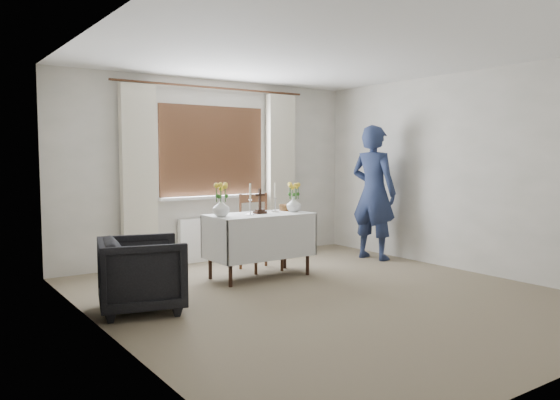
{
  "coord_description": "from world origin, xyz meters",
  "views": [
    {
      "loc": [
        -3.59,
        -4.29,
        1.45
      ],
      "look_at": [
        0.07,
        0.94,
        0.93
      ],
      "focal_mm": 35.0,
      "sensor_mm": 36.0,
      "label": 1
    }
  ],
  "objects_px": {
    "flower_vase_right": "(294,204)",
    "wooden_cross": "(260,201)",
    "wooden_chair": "(261,232)",
    "flower_vase_left": "(221,208)",
    "person": "(374,193)",
    "armchair": "(142,274)",
    "altar_table": "(260,245)"
  },
  "relations": [
    {
      "from": "altar_table",
      "to": "person",
      "type": "distance_m",
      "value": 2.02
    },
    {
      "from": "flower_vase_right",
      "to": "wooden_cross",
      "type": "bearing_deg",
      "value": 173.04
    },
    {
      "from": "wooden_chair",
      "to": "wooden_cross",
      "type": "height_order",
      "value": "wooden_cross"
    },
    {
      "from": "person",
      "to": "wooden_cross",
      "type": "height_order",
      "value": "person"
    },
    {
      "from": "person",
      "to": "altar_table",
      "type": "bearing_deg",
      "value": 78.77
    },
    {
      "from": "wooden_chair",
      "to": "armchair",
      "type": "distance_m",
      "value": 2.13
    },
    {
      "from": "person",
      "to": "flower_vase_right",
      "type": "xyz_separation_m",
      "value": [
        -1.47,
        -0.1,
        -0.08
      ]
    },
    {
      "from": "altar_table",
      "to": "flower_vase_left",
      "type": "xyz_separation_m",
      "value": [
        -0.51,
        0.01,
        0.48
      ]
    },
    {
      "from": "wooden_chair",
      "to": "flower_vase_right",
      "type": "relative_size",
      "value": 5.16
    },
    {
      "from": "wooden_chair",
      "to": "flower_vase_right",
      "type": "bearing_deg",
      "value": -54.23
    },
    {
      "from": "wooden_chair",
      "to": "person",
      "type": "bearing_deg",
      "value": -7.0
    },
    {
      "from": "flower_vase_left",
      "to": "flower_vase_right",
      "type": "distance_m",
      "value": 0.99
    },
    {
      "from": "wooden_chair",
      "to": "flower_vase_left",
      "type": "distance_m",
      "value": 0.89
    },
    {
      "from": "armchair",
      "to": "flower_vase_right",
      "type": "height_order",
      "value": "flower_vase_right"
    },
    {
      "from": "flower_vase_right",
      "to": "flower_vase_left",
      "type": "bearing_deg",
      "value": 177.21
    },
    {
      "from": "wooden_chair",
      "to": "flower_vase_left",
      "type": "height_order",
      "value": "wooden_chair"
    },
    {
      "from": "wooden_chair",
      "to": "armchair",
      "type": "bearing_deg",
      "value": -152.92
    },
    {
      "from": "person",
      "to": "wooden_chair",
      "type": "bearing_deg",
      "value": 68.18
    },
    {
      "from": "altar_table",
      "to": "flower_vase_right",
      "type": "distance_m",
      "value": 0.68
    },
    {
      "from": "wooden_cross",
      "to": "armchair",
      "type": "bearing_deg",
      "value": -160.8
    },
    {
      "from": "wooden_cross",
      "to": "flower_vase_right",
      "type": "height_order",
      "value": "wooden_cross"
    },
    {
      "from": "wooden_cross",
      "to": "flower_vase_left",
      "type": "height_order",
      "value": "wooden_cross"
    },
    {
      "from": "armchair",
      "to": "wooden_chair",
      "type": "bearing_deg",
      "value": -49.8
    },
    {
      "from": "wooden_chair",
      "to": "wooden_cross",
      "type": "xyz_separation_m",
      "value": [
        -0.21,
        -0.31,
        0.43
      ]
    },
    {
      "from": "flower_vase_left",
      "to": "flower_vase_right",
      "type": "bearing_deg",
      "value": -2.79
    },
    {
      "from": "wooden_cross",
      "to": "altar_table",
      "type": "bearing_deg",
      "value": -134.98
    },
    {
      "from": "person",
      "to": "flower_vase_right",
      "type": "relative_size",
      "value": 9.97
    },
    {
      "from": "wooden_cross",
      "to": "flower_vase_left",
      "type": "xyz_separation_m",
      "value": [
        -0.53,
        -0.01,
        -0.05
      ]
    },
    {
      "from": "altar_table",
      "to": "person",
      "type": "height_order",
      "value": "person"
    },
    {
      "from": "person",
      "to": "flower_vase_left",
      "type": "xyz_separation_m",
      "value": [
        -2.46,
        -0.06,
        -0.08
      ]
    },
    {
      "from": "person",
      "to": "flower_vase_right",
      "type": "distance_m",
      "value": 1.47
    },
    {
      "from": "flower_vase_left",
      "to": "person",
      "type": "bearing_deg",
      "value": 1.29
    }
  ]
}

